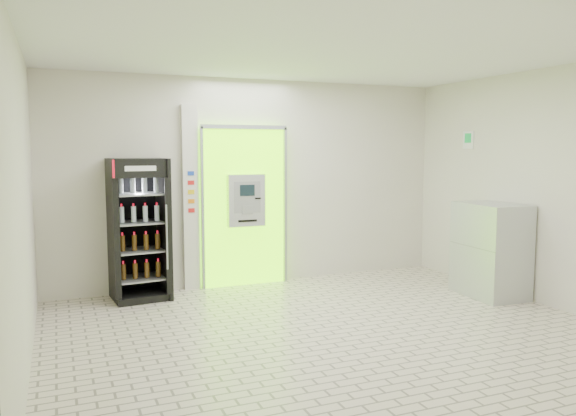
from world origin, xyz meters
TOP-DOWN VIEW (x-y plane):
  - ground at (0.00, 0.00)m, footprint 6.00×6.00m
  - room_shell at (0.00, 0.00)m, footprint 6.00×6.00m
  - atm_assembly at (-0.20, 2.41)m, footprint 1.30×0.24m
  - pillar at (-0.98, 2.45)m, footprint 0.22×0.11m
  - beverage_cooler at (-1.73, 2.19)m, footprint 0.76×0.70m
  - steel_cabinet at (2.67, 0.52)m, footprint 0.68×0.97m
  - exit_sign at (2.99, 1.40)m, footprint 0.02×0.22m

SIDE VIEW (x-z plane):
  - ground at x=0.00m, z-range 0.00..0.00m
  - steel_cabinet at x=2.67m, z-range 0.00..1.26m
  - beverage_cooler at x=-1.73m, z-range -0.04..1.83m
  - atm_assembly at x=-0.20m, z-range 0.01..2.34m
  - pillar at x=-0.98m, z-range 0.00..2.60m
  - room_shell at x=0.00m, z-range -1.16..4.84m
  - exit_sign at x=2.99m, z-range 1.99..2.25m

